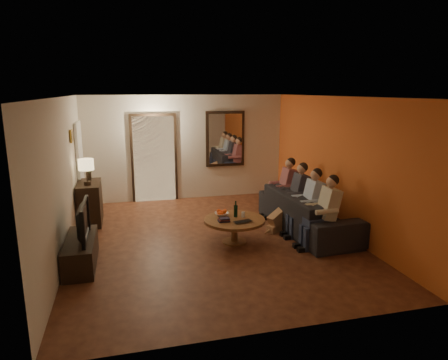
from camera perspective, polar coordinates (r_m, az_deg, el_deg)
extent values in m
cube|color=#441C12|center=(7.50, -1.68, -8.47)|extent=(5.00, 6.00, 0.01)
cube|color=white|center=(6.99, -1.82, 11.81)|extent=(5.00, 6.00, 0.01)
cube|color=beige|center=(10.05, -5.44, 4.60)|extent=(5.00, 0.02, 2.60)
cube|color=beige|center=(4.35, 6.82, -6.33)|extent=(5.00, 0.02, 2.60)
cube|color=beige|center=(7.05, -22.01, 0.23)|extent=(0.02, 6.00, 2.60)
cube|color=beige|center=(8.04, 15.94, 2.12)|extent=(0.02, 6.00, 2.60)
cube|color=orange|center=(8.03, 15.88, 2.12)|extent=(0.01, 6.00, 2.60)
cube|color=#FFE0A5|center=(9.98, -9.94, 2.96)|extent=(1.00, 0.06, 2.10)
cube|color=black|center=(9.97, -9.94, 2.95)|extent=(1.12, 0.04, 2.22)
cube|color=silver|center=(10.03, -8.49, 2.19)|extent=(0.45, 0.03, 1.70)
cube|color=black|center=(10.18, 0.17, 5.90)|extent=(1.00, 0.05, 1.40)
cube|color=white|center=(10.15, 0.22, 5.88)|extent=(0.86, 0.02, 1.26)
cube|color=white|center=(9.34, -19.81, 1.54)|extent=(0.06, 0.85, 2.04)
cube|color=#B28C33|center=(8.24, -20.96, 5.89)|extent=(0.03, 0.28, 0.24)
cube|color=brown|center=(8.23, -20.85, 5.90)|extent=(0.01, 0.22, 0.18)
cube|color=black|center=(8.73, -18.60, -3.11)|extent=(0.45, 0.96, 0.86)
cube|color=black|center=(6.78, -19.76, -9.65)|extent=(0.45, 1.32, 0.44)
imported|color=black|center=(6.61, -20.10, -5.56)|extent=(1.00, 0.13, 0.58)
imported|color=black|center=(8.03, 11.77, -4.44)|extent=(2.63, 1.13, 0.76)
cylinder|color=brown|center=(7.28, 1.49, -7.24)|extent=(1.23, 1.23, 0.45)
imported|color=white|center=(7.36, -0.32, -4.91)|extent=(0.26, 0.26, 0.06)
cylinder|color=silver|center=(7.29, 2.76, -4.95)|extent=(0.06, 0.06, 0.10)
imported|color=black|center=(6.98, 2.91, -6.09)|extent=(0.37, 0.28, 0.03)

